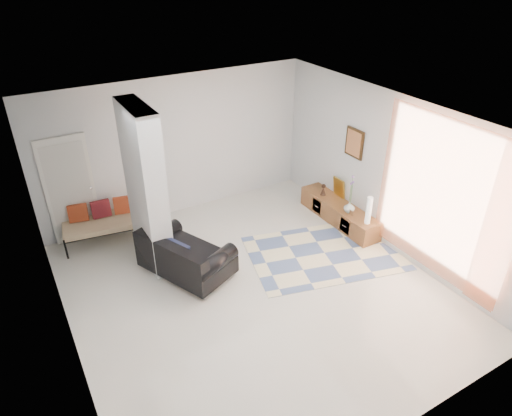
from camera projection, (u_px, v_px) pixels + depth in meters
floor at (254, 289)px, 7.40m from camera, size 6.00×6.00×0.00m
ceiling at (253, 124)px, 6.00m from camera, size 6.00×6.00×0.00m
wall_back at (177, 147)px, 8.95m from camera, size 6.00×0.00×6.00m
wall_front at (406, 350)px, 4.46m from camera, size 6.00×0.00×6.00m
wall_left at (56, 273)px, 5.50m from camera, size 0.00×6.00×6.00m
wall_right at (390, 174)px, 7.91m from camera, size 0.00×6.00×6.00m
partition_column at (146, 189)px, 7.42m from camera, size 0.35×1.20×2.80m
hallway_door at (70, 190)px, 8.19m from camera, size 0.85×0.06×2.04m
curtain at (441, 200)px, 6.98m from camera, size 0.00×2.55×2.55m
wall_art at (354, 143)px, 8.47m from camera, size 0.04×0.45×0.55m
media_console at (339, 213)px, 9.11m from camera, size 0.45×1.99×0.80m
loveseat at (184, 257)px, 7.55m from camera, size 1.43×1.76×0.76m
daybed at (110, 219)px, 8.48m from camera, size 1.84×0.99×0.77m
area_rug at (324, 253)px, 8.25m from camera, size 3.04×2.40×0.01m
cylinder_lamp at (369, 210)px, 8.27m from camera, size 0.10×0.10×0.53m
bronze_figurine at (323, 190)px, 9.29m from camera, size 0.14×0.14×0.24m
vase at (349, 207)px, 8.69m from camera, size 0.24×0.24×0.22m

